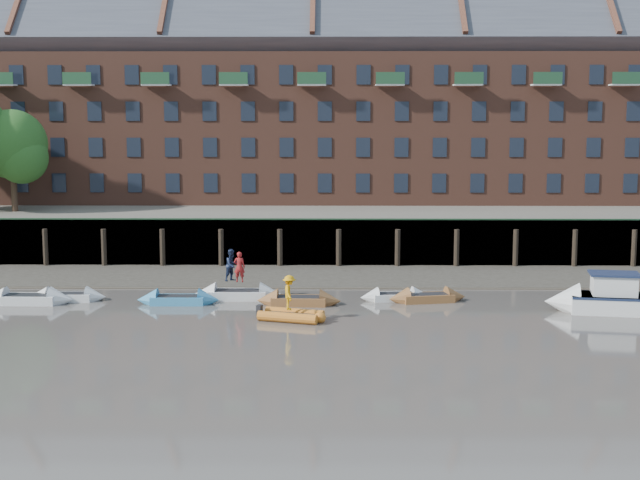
{
  "coord_description": "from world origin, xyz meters",
  "views": [
    {
      "loc": [
        1.34,
        -38.06,
        10.05
      ],
      "look_at": [
        0.83,
        12.0,
        3.2
      ],
      "focal_mm": 50.0,
      "sensor_mm": 36.0,
      "label": 1
    }
  ],
  "objects_px": {
    "rib_tender": "(294,316)",
    "person_rower_b": "(232,265)",
    "rowboat_1": "(67,297)",
    "rowboat_3": "(238,295)",
    "rowboat_4": "(299,301)",
    "person_rib_crew": "(289,293)",
    "rowboat_2": "(178,300)",
    "motor_launch": "(600,299)",
    "rowboat_6": "(427,298)",
    "rowboat_0": "(28,299)",
    "person_rower_a": "(239,267)",
    "rowboat_5": "(395,297)"
  },
  "relations": [
    {
      "from": "person_rower_a",
      "to": "person_rib_crew",
      "type": "height_order",
      "value": "person_rower_a"
    },
    {
      "from": "rowboat_3",
      "to": "rowboat_6",
      "type": "distance_m",
      "value": 10.57
    },
    {
      "from": "rowboat_0",
      "to": "person_rower_b",
      "type": "distance_m",
      "value": 11.25
    },
    {
      "from": "rowboat_0",
      "to": "rib_tender",
      "type": "relative_size",
      "value": 1.43
    },
    {
      "from": "rowboat_0",
      "to": "rib_tender",
      "type": "height_order",
      "value": "rowboat_0"
    },
    {
      "from": "rib_tender",
      "to": "person_rib_crew",
      "type": "bearing_deg",
      "value": -172.56
    },
    {
      "from": "rowboat_6",
      "to": "person_rower_b",
      "type": "bearing_deg",
      "value": 164.1
    },
    {
      "from": "rowboat_0",
      "to": "rowboat_1",
      "type": "relative_size",
      "value": 1.16
    },
    {
      "from": "rowboat_2",
      "to": "motor_launch",
      "type": "xyz_separation_m",
      "value": [
        22.42,
        -1.82,
        0.45
      ]
    },
    {
      "from": "motor_launch",
      "to": "person_rower_b",
      "type": "distance_m",
      "value": 19.97
    },
    {
      "from": "motor_launch",
      "to": "rowboat_5",
      "type": "bearing_deg",
      "value": -6.22
    },
    {
      "from": "rowboat_2",
      "to": "rowboat_3",
      "type": "bearing_deg",
      "value": 22.96
    },
    {
      "from": "rowboat_4",
      "to": "rib_tender",
      "type": "xyz_separation_m",
      "value": [
        -0.13,
        -3.76,
        0.02
      ]
    },
    {
      "from": "rowboat_4",
      "to": "person_rib_crew",
      "type": "xyz_separation_m",
      "value": [
        -0.35,
        -3.73,
        1.18
      ]
    },
    {
      "from": "rib_tender",
      "to": "person_rower_a",
      "type": "relative_size",
      "value": 2.02
    },
    {
      "from": "rowboat_1",
      "to": "person_rower_b",
      "type": "height_order",
      "value": "person_rower_b"
    },
    {
      "from": "rowboat_1",
      "to": "rib_tender",
      "type": "xyz_separation_m",
      "value": [
        12.78,
        -4.77,
        0.03
      ]
    },
    {
      "from": "rowboat_0",
      "to": "rib_tender",
      "type": "distance_m",
      "value": 15.21
    },
    {
      "from": "rowboat_0",
      "to": "rowboat_6",
      "type": "height_order",
      "value": "rowboat_0"
    },
    {
      "from": "rowboat_0",
      "to": "rowboat_3",
      "type": "relative_size",
      "value": 0.99
    },
    {
      "from": "rowboat_0",
      "to": "motor_launch",
      "type": "distance_m",
      "value": 30.69
    },
    {
      "from": "rib_tender",
      "to": "person_rib_crew",
      "type": "xyz_separation_m",
      "value": [
        -0.21,
        0.04,
        1.17
      ]
    },
    {
      "from": "rowboat_4",
      "to": "rowboat_6",
      "type": "height_order",
      "value": "rowboat_4"
    },
    {
      "from": "rowboat_3",
      "to": "person_rower_a",
      "type": "relative_size",
      "value": 2.91
    },
    {
      "from": "rib_tender",
      "to": "person_rower_b",
      "type": "xyz_separation_m",
      "value": [
        -3.68,
        5.6,
        1.63
      ]
    },
    {
      "from": "rowboat_0",
      "to": "person_rower_b",
      "type": "bearing_deg",
      "value": 10.07
    },
    {
      "from": "rowboat_5",
      "to": "rib_tender",
      "type": "bearing_deg",
      "value": -146.35
    },
    {
      "from": "motor_launch",
      "to": "person_rib_crew",
      "type": "xyz_separation_m",
      "value": [
        -16.16,
        -2.09,
        0.74
      ]
    },
    {
      "from": "rowboat_4",
      "to": "rowboat_1",
      "type": "bearing_deg",
      "value": 177.83
    },
    {
      "from": "rowboat_3",
      "to": "person_rower_b",
      "type": "xyz_separation_m",
      "value": [
        -0.34,
        0.28,
        1.63
      ]
    },
    {
      "from": "rowboat_2",
      "to": "rib_tender",
      "type": "bearing_deg",
      "value": -31.95
    },
    {
      "from": "person_rib_crew",
      "to": "rowboat_0",
      "type": "bearing_deg",
      "value": 70.59
    },
    {
      "from": "person_rower_a",
      "to": "person_rower_b",
      "type": "bearing_deg",
      "value": -29.45
    },
    {
      "from": "rowboat_0",
      "to": "motor_launch",
      "type": "height_order",
      "value": "motor_launch"
    },
    {
      "from": "rowboat_2",
      "to": "rowboat_6",
      "type": "xyz_separation_m",
      "value": [
        13.68,
        0.73,
        -0.01
      ]
    },
    {
      "from": "person_rower_a",
      "to": "rowboat_6",
      "type": "bearing_deg",
      "value": -179.59
    },
    {
      "from": "motor_launch",
      "to": "person_rib_crew",
      "type": "distance_m",
      "value": 16.31
    },
    {
      "from": "rowboat_1",
      "to": "rowboat_2",
      "type": "height_order",
      "value": "rowboat_2"
    },
    {
      "from": "rowboat_3",
      "to": "rowboat_6",
      "type": "relative_size",
      "value": 1.1
    },
    {
      "from": "rowboat_2",
      "to": "person_rower_b",
      "type": "xyz_separation_m",
      "value": [
        2.79,
        1.65,
        1.65
      ]
    },
    {
      "from": "rowboat_4",
      "to": "person_rib_crew",
      "type": "distance_m",
      "value": 3.92
    },
    {
      "from": "rowboat_6",
      "to": "person_rower_a",
      "type": "height_order",
      "value": "person_rower_a"
    },
    {
      "from": "rowboat_3",
      "to": "rib_tender",
      "type": "distance_m",
      "value": 6.28
    },
    {
      "from": "rib_tender",
      "to": "rowboat_1",
      "type": "bearing_deg",
      "value": 177.36
    },
    {
      "from": "motor_launch",
      "to": "person_rib_crew",
      "type": "relative_size",
      "value": 3.87
    },
    {
      "from": "rowboat_1",
      "to": "rowboat_3",
      "type": "height_order",
      "value": "rowboat_3"
    },
    {
      "from": "rowboat_5",
      "to": "person_rower_b",
      "type": "bearing_deg",
      "value": 167.49
    },
    {
      "from": "rowboat_4",
      "to": "rib_tender",
      "type": "distance_m",
      "value": 3.77
    },
    {
      "from": "rowboat_1",
      "to": "rowboat_3",
      "type": "xyz_separation_m",
      "value": [
        9.44,
        0.55,
        0.04
      ]
    },
    {
      "from": "person_rower_a",
      "to": "person_rower_b",
      "type": "relative_size",
      "value": 0.94
    }
  ]
}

